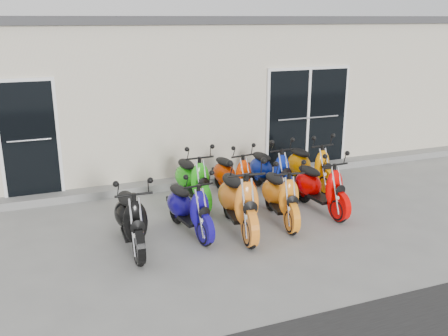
{
  "coord_description": "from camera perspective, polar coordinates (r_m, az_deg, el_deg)",
  "views": [
    {
      "loc": [
        -3.09,
        -7.36,
        3.34
      ],
      "look_at": [
        0.0,
        0.6,
        0.75
      ],
      "focal_mm": 40.0,
      "sensor_mm": 36.0,
      "label": 1
    }
  ],
  "objects": [
    {
      "name": "door_right",
      "position": [
        11.29,
        9.51,
        6.03
      ],
      "size": [
        2.02,
        0.08,
        2.22
      ],
      "primitive_type": "cube",
      "color": "black",
      "rests_on": "front_step"
    },
    {
      "name": "scooter_front_orange_b",
      "position": [
        8.39,
        6.51,
        -2.33
      ],
      "size": [
        0.81,
        1.68,
        1.19
      ],
      "primitive_type": null,
      "rotation": [
        0.0,
        0.0,
        -0.14
      ],
      "color": "orange",
      "rests_on": "ground"
    },
    {
      "name": "scooter_front_black",
      "position": [
        7.48,
        -10.62,
        -4.8
      ],
      "size": [
        0.65,
        1.68,
        1.23
      ],
      "primitive_type": null,
      "rotation": [
        0.0,
        0.0,
        -0.03
      ],
      "color": "black",
      "rests_on": "ground"
    },
    {
      "name": "front_step",
      "position": [
        10.4,
        -2.84,
        -1.45
      ],
      "size": [
        14.0,
        0.4,
        0.15
      ],
      "primitive_type": "cube",
      "color": "gray",
      "rests_on": "ground"
    },
    {
      "name": "scooter_back_green",
      "position": [
        9.15,
        -3.61,
        -0.52
      ],
      "size": [
        0.66,
        1.67,
        1.22
      ],
      "primitive_type": null,
      "rotation": [
        0.0,
        0.0,
        0.04
      ],
      "color": "#26C617",
      "rests_on": "ground"
    },
    {
      "name": "scooter_front_red",
      "position": [
        8.94,
        10.98,
        -1.32
      ],
      "size": [
        0.7,
        1.65,
        1.19
      ],
      "primitive_type": null,
      "rotation": [
        0.0,
        0.0,
        0.07
      ],
      "color": "#E90100",
      "rests_on": "ground"
    },
    {
      "name": "scooter_back_red",
      "position": [
        9.48,
        1.06,
        -0.13
      ],
      "size": [
        0.78,
        1.6,
        1.13
      ],
      "primitive_type": null,
      "rotation": [
        0.0,
        0.0,
        0.15
      ],
      "color": "#D83300",
      "rests_on": "ground"
    },
    {
      "name": "door_left",
      "position": [
        9.75,
        -21.4,
        3.39
      ],
      "size": [
        1.07,
        0.08,
        2.22
      ],
      "primitive_type": "cube",
      "color": "black",
      "rests_on": "front_step"
    },
    {
      "name": "ground",
      "position": [
        8.65,
        1.45,
        -5.84
      ],
      "size": [
        80.0,
        80.0,
        0.0
      ],
      "primitive_type": "plane",
      "color": "gray",
      "rests_on": "ground"
    },
    {
      "name": "scooter_front_orange_a",
      "position": [
        7.92,
        1.66,
        -2.79
      ],
      "size": [
        0.88,
        1.9,
        1.35
      ],
      "primitive_type": null,
      "rotation": [
        0.0,
        0.0,
        -0.12
      ],
      "color": "orange",
      "rests_on": "ground"
    },
    {
      "name": "scooter_back_yellow",
      "position": [
        10.16,
        9.81,
        0.96
      ],
      "size": [
        0.74,
        1.66,
        1.19
      ],
      "primitive_type": null,
      "rotation": [
        0.0,
        0.0,
        0.1
      ],
      "color": "orange",
      "rests_on": "ground"
    },
    {
      "name": "roof_cap",
      "position": [
        12.93,
        -7.72,
        16.46
      ],
      "size": [
        14.2,
        6.2,
        0.16
      ],
      "primitive_type": "cube",
      "color": "#3F3F42",
      "rests_on": "building"
    },
    {
      "name": "building",
      "position": [
        13.05,
        -7.43,
        9.07
      ],
      "size": [
        14.0,
        6.0,
        3.2
      ],
      "primitive_type": "cube",
      "color": "beige",
      "rests_on": "ground"
    },
    {
      "name": "scooter_front_blue",
      "position": [
        7.9,
        -4.06,
        -3.72
      ],
      "size": [
        0.79,
        1.6,
        1.13
      ],
      "primitive_type": null,
      "rotation": [
        0.0,
        0.0,
        0.16
      ],
      "color": "#130A7D",
      "rests_on": "ground"
    },
    {
      "name": "scooter_back_blue",
      "position": [
        9.76,
        5.36,
        0.45
      ],
      "size": [
        0.74,
        1.65,
        1.19
      ],
      "primitive_type": null,
      "rotation": [
        0.0,
        0.0,
        0.1
      ],
      "color": "navy",
      "rests_on": "ground"
    }
  ]
}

